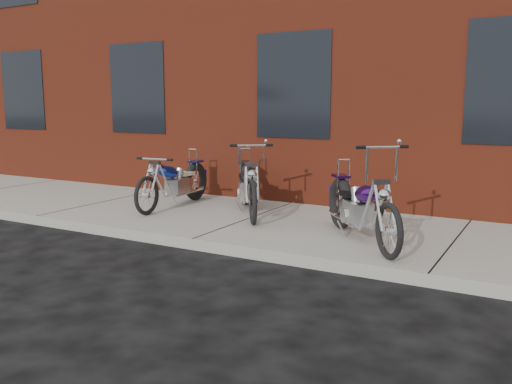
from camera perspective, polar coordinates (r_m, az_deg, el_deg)
The scene contains 6 objects.
ground at distance 7.16m, azimuth -6.72°, elevation -6.09°, with size 120.00×120.00×0.00m, color black.
sidewalk at distance 8.36m, azimuth -0.67°, elevation -3.26°, with size 22.00×3.00×0.15m, color #9A9787.
building_brick at distance 14.33m, azimuth 13.06°, elevation 17.50°, with size 22.00×10.00×8.00m, color maroon.
chopper_purple at distance 7.02m, azimuth 10.95°, elevation -1.82°, with size 1.55×1.79×1.27m.
chopper_blue at distance 9.34m, azimuth -8.55°, elevation 0.85°, with size 0.53×2.16×0.94m.
chopper_third at distance 8.66m, azimuth -0.80°, elevation 0.44°, with size 1.38×1.93×1.15m.
Camera 1 is at (4.09, -5.57, 1.88)m, focal length 38.00 mm.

